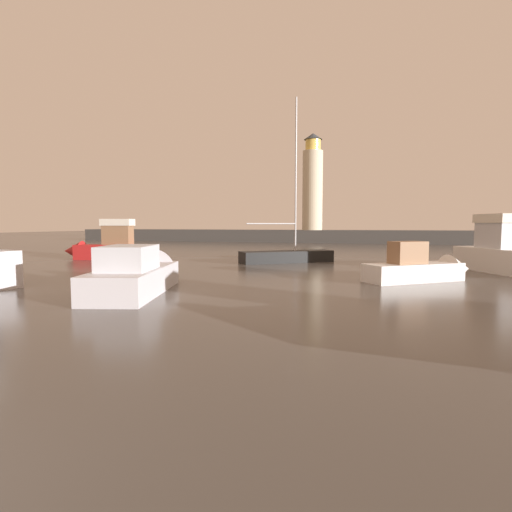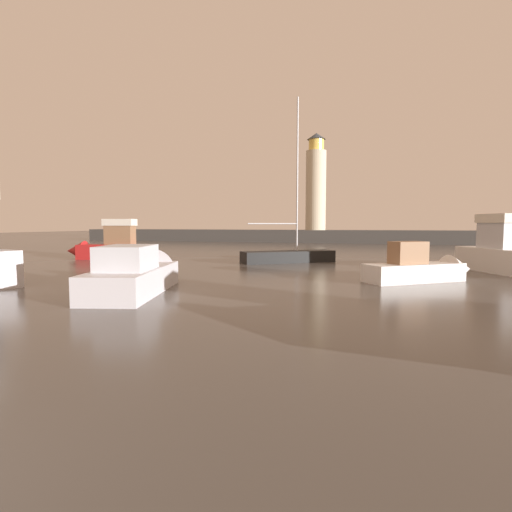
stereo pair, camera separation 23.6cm
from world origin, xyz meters
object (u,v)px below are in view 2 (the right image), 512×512
(motorboat_2, at_px, (426,269))
(lighthouse, at_px, (316,185))
(sailboat_moored, at_px, (288,255))
(motorboat_3, at_px, (142,273))
(motorboat_0, at_px, (108,246))

(motorboat_2, bearing_deg, lighthouse, 105.44)
(lighthouse, height_order, sailboat_moored, lighthouse)
(motorboat_3, xyz_separation_m, sailboat_moored, (3.40, 13.34, -0.15))
(motorboat_2, distance_m, sailboat_moored, 11.05)
(sailboat_moored, bearing_deg, lighthouse, 94.84)
(motorboat_3, distance_m, sailboat_moored, 13.76)
(motorboat_2, xyz_separation_m, sailboat_moored, (-8.26, 7.34, -0.06))
(lighthouse, distance_m, motorboat_0, 36.44)
(motorboat_0, xyz_separation_m, sailboat_moored, (13.93, 1.31, -0.48))
(motorboat_0, relative_size, sailboat_moored, 0.58)
(motorboat_2, bearing_deg, sailboat_moored, 138.36)
(motorboat_0, bearing_deg, motorboat_3, -48.79)
(lighthouse, distance_m, motorboat_3, 46.55)
(motorboat_0, distance_m, sailboat_moored, 14.00)
(lighthouse, relative_size, sailboat_moored, 1.23)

